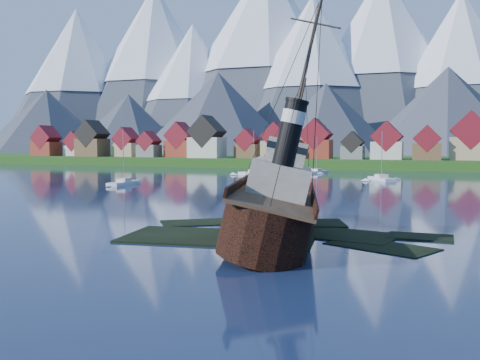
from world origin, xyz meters
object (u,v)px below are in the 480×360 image
(sailboat_e, at_px, (381,179))
(sailboat_f, at_px, (317,172))
(sailboat_a, at_px, (124,184))
(sailboat_c, at_px, (254,174))
(tugboat_wreck, at_px, (272,206))

(sailboat_e, bearing_deg, sailboat_f, 100.90)
(sailboat_a, distance_m, sailboat_e, 60.60)
(sailboat_f, bearing_deg, sailboat_c, -114.29)
(sailboat_e, xyz_separation_m, sailboat_f, (-21.44, 25.39, -0.03))
(sailboat_a, xyz_separation_m, sailboat_f, (28.91, 59.10, -0.03))
(tugboat_wreck, xyz_separation_m, sailboat_c, (-33.84, 91.81, -2.67))
(sailboat_c, xyz_separation_m, sailboat_e, (35.73, -9.16, -0.02))
(sailboat_e, bearing_deg, sailboat_a, -175.48)
(tugboat_wreck, relative_size, sailboat_e, 2.41)
(sailboat_c, bearing_deg, sailboat_e, -79.90)
(sailboat_a, height_order, sailboat_c, sailboat_c)
(sailboat_a, xyz_separation_m, sailboat_e, (50.35, 33.71, -0.01))
(sailboat_c, xyz_separation_m, sailboat_f, (14.29, 16.23, -0.05))
(tugboat_wreck, relative_size, sailboat_a, 2.37)
(tugboat_wreck, distance_m, sailboat_f, 109.83)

